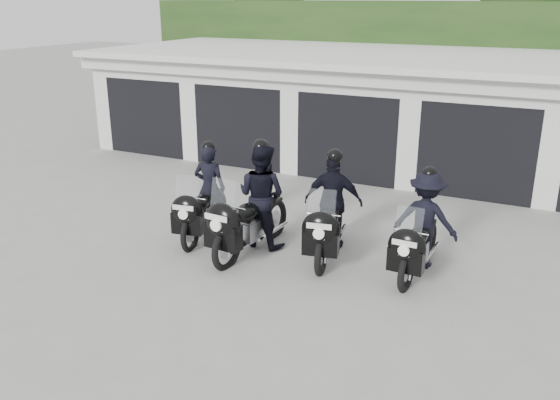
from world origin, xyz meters
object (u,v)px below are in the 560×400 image
at_px(police_bike_d, 423,226).
at_px(police_bike_b, 255,203).
at_px(police_bike_a, 204,199).
at_px(police_bike_c, 331,209).

bearing_deg(police_bike_d, police_bike_b, -168.92).
xyz_separation_m(police_bike_a, police_bike_d, (4.16, 0.32, 0.04)).
height_order(police_bike_b, police_bike_d, police_bike_b).
distance_m(police_bike_a, police_bike_b, 1.22).
xyz_separation_m(police_bike_b, police_bike_d, (2.95, 0.47, -0.10)).
distance_m(police_bike_c, police_bike_d, 1.65).
xyz_separation_m(police_bike_a, police_bike_b, (1.21, -0.15, 0.14)).
bearing_deg(police_bike_d, police_bike_c, -177.57).
height_order(police_bike_a, police_bike_b, police_bike_b).
distance_m(police_bike_b, police_bike_d, 2.99).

